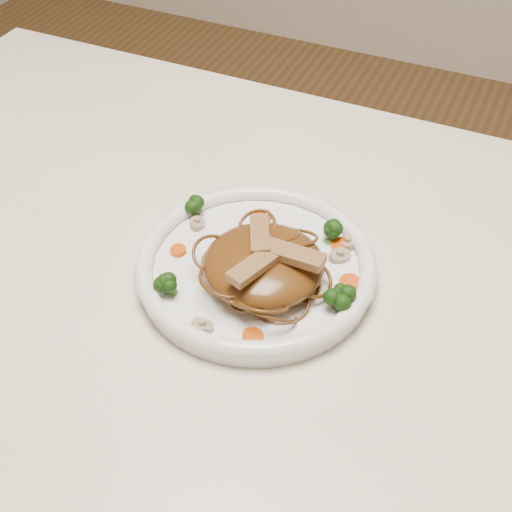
% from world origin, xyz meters
% --- Properties ---
extents(table, '(1.20, 0.80, 0.75)m').
position_xyz_m(table, '(0.00, 0.00, 0.65)').
color(table, white).
rests_on(table, ground).
extents(plate, '(0.31, 0.31, 0.02)m').
position_xyz_m(plate, '(0.03, 0.01, 0.76)').
color(plate, white).
rests_on(plate, table).
extents(noodle_mound, '(0.13, 0.13, 0.04)m').
position_xyz_m(noodle_mound, '(0.05, 0.00, 0.79)').
color(noodle_mound, '#5A3111').
rests_on(noodle_mound, plate).
extents(chicken_a, '(0.07, 0.02, 0.01)m').
position_xyz_m(chicken_a, '(0.08, 0.00, 0.81)').
color(chicken_a, '#9C7C4A').
rests_on(chicken_a, noodle_mound).
extents(chicken_b, '(0.04, 0.06, 0.01)m').
position_xyz_m(chicken_b, '(0.04, 0.02, 0.81)').
color(chicken_b, '#9C7C4A').
rests_on(chicken_b, noodle_mound).
extents(chicken_c, '(0.04, 0.07, 0.01)m').
position_xyz_m(chicken_c, '(0.05, -0.03, 0.81)').
color(chicken_c, '#9C7C4A').
rests_on(chicken_c, noodle_mound).
extents(broccoli_0, '(0.03, 0.03, 0.03)m').
position_xyz_m(broccoli_0, '(0.09, 0.08, 0.78)').
color(broccoli_0, '#193B0C').
rests_on(broccoli_0, plate).
extents(broccoli_1, '(0.03, 0.03, 0.03)m').
position_xyz_m(broccoli_1, '(-0.07, 0.06, 0.78)').
color(broccoli_1, '#193B0C').
rests_on(broccoli_1, plate).
extents(broccoli_2, '(0.03, 0.03, 0.03)m').
position_xyz_m(broccoli_2, '(-0.03, -0.06, 0.78)').
color(broccoli_2, '#193B0C').
rests_on(broccoli_2, plate).
extents(broccoli_3, '(0.03, 0.03, 0.03)m').
position_xyz_m(broccoli_3, '(0.14, -0.01, 0.78)').
color(broccoli_3, '#193B0C').
rests_on(broccoli_3, plate).
extents(carrot_0, '(0.02, 0.02, 0.00)m').
position_xyz_m(carrot_0, '(0.11, 0.08, 0.77)').
color(carrot_0, '#C54007').
rests_on(carrot_0, plate).
extents(carrot_1, '(0.02, 0.02, 0.00)m').
position_xyz_m(carrot_1, '(-0.05, -0.00, 0.77)').
color(carrot_1, '#C54007').
rests_on(carrot_1, plate).
extents(carrot_2, '(0.02, 0.02, 0.00)m').
position_xyz_m(carrot_2, '(0.14, 0.03, 0.77)').
color(carrot_2, '#C54007').
rests_on(carrot_2, plate).
extents(carrot_3, '(0.02, 0.02, 0.00)m').
position_xyz_m(carrot_3, '(0.01, 0.09, 0.77)').
color(carrot_3, '#C54007').
rests_on(carrot_3, plate).
extents(carrot_4, '(0.03, 0.03, 0.00)m').
position_xyz_m(carrot_4, '(0.07, -0.08, 0.77)').
color(carrot_4, '#C54007').
rests_on(carrot_4, plate).
extents(mushroom_0, '(0.02, 0.02, 0.01)m').
position_xyz_m(mushroom_0, '(0.02, -0.09, 0.77)').
color(mushroom_0, '#C4B493').
rests_on(mushroom_0, plate).
extents(mushroom_1, '(0.04, 0.04, 0.01)m').
position_xyz_m(mushroom_1, '(0.11, 0.06, 0.77)').
color(mushroom_1, '#C4B493').
rests_on(mushroom_1, plate).
extents(mushroom_2, '(0.03, 0.03, 0.01)m').
position_xyz_m(mushroom_2, '(-0.06, 0.05, 0.77)').
color(mushroom_2, '#C4B493').
rests_on(mushroom_2, plate).
extents(mushroom_3, '(0.03, 0.03, 0.01)m').
position_xyz_m(mushroom_3, '(0.11, 0.09, 0.77)').
color(mushroom_3, '#C4B493').
rests_on(mushroom_3, plate).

